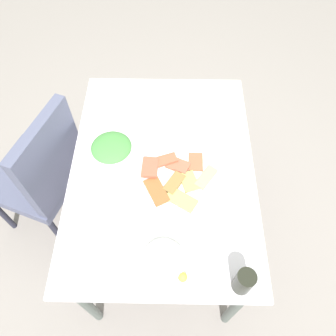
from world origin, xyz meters
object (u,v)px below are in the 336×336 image
object	(u,v)px
salad_plate_rice	(165,260)
spoon	(168,119)
salad_plate_greens	(111,148)
pide_platter	(176,177)
dining_chair	(43,172)
soda_can	(244,281)
fork	(176,119)
paper_napkin	(172,120)
dining_table	(163,177)

from	to	relation	value
salad_plate_rice	spoon	bearing A→B (deg)	0.04
salad_plate_greens	pide_platter	bearing A→B (deg)	-116.69
dining_chair	pide_platter	distance (m)	0.73
salad_plate_greens	salad_plate_rice	distance (m)	0.56
soda_can	fork	xyz separation A→B (m)	(0.77, 0.23, -0.06)
soda_can	salad_plate_rice	bearing A→B (deg)	72.82
salad_plate_greens	spoon	xyz separation A→B (m)	(0.18, -0.25, -0.01)
salad_plate_rice	pide_platter	bearing A→B (deg)	-6.21
salad_plate_greens	soda_can	distance (m)	0.78
salad_plate_greens	soda_can	xyz separation A→B (m)	(-0.58, -0.52, 0.04)
salad_plate_rice	paper_napkin	distance (m)	0.69
dining_chair	salad_plate_greens	distance (m)	0.45
paper_napkin	salad_plate_greens	bearing A→B (deg)	124.44
dining_chair	spoon	bearing A→B (deg)	-74.99
dining_table	salad_plate_greens	size ratio (longest dim) A/B	4.74
pide_platter	paper_napkin	distance (m)	0.33
salad_plate_greens	fork	xyz separation A→B (m)	(0.18, -0.29, -0.01)
salad_plate_greens	spoon	distance (m)	0.31
dining_chair	fork	bearing A→B (deg)	-75.76
dining_chair	salad_plate_rice	distance (m)	0.85
paper_napkin	fork	bearing A→B (deg)	-90.00
salad_plate_rice	soda_can	xyz separation A→B (m)	(-0.08, -0.27, 0.04)
dining_table	dining_chair	size ratio (longest dim) A/B	1.23
pide_platter	fork	bearing A→B (deg)	0.55
spoon	salad_plate_rice	bearing A→B (deg)	-162.60
soda_can	spoon	size ratio (longest dim) A/B	0.65
salad_plate_greens	spoon	size ratio (longest dim) A/B	1.24
dining_chair	pide_platter	size ratio (longest dim) A/B	2.62
pide_platter	fork	xyz separation A→B (m)	(0.33, 0.00, -0.01)
salad_plate_rice	paper_napkin	size ratio (longest dim) A/B	1.80
spoon	dining_table	bearing A→B (deg)	-166.92
paper_napkin	spoon	bearing A→B (deg)	90.00
dining_chair	paper_napkin	xyz separation A→B (m)	(0.17, -0.66, 0.22)
dining_table	fork	bearing A→B (deg)	-11.66
pide_platter	salad_plate_greens	xyz separation A→B (m)	(0.15, 0.29, 0.01)
pide_platter	salad_plate_rice	bearing A→B (deg)	173.79
salad_plate_greens	paper_napkin	bearing A→B (deg)	-55.56
salad_plate_greens	paper_napkin	xyz separation A→B (m)	(0.18, -0.27, -0.02)
dining_chair	soda_can	size ratio (longest dim) A/B	7.39
soda_can	spoon	world-z (taller)	soda_can
paper_napkin	dining_table	bearing A→B (deg)	172.00
salad_plate_rice	fork	distance (m)	0.69
dining_table	fork	distance (m)	0.29
salad_plate_rice	soda_can	world-z (taller)	soda_can
dining_chair	spoon	xyz separation A→B (m)	(0.17, -0.64, 0.22)
salad_plate_rice	spoon	distance (m)	0.69
fork	salad_plate_rice	bearing A→B (deg)	-163.83
paper_napkin	spoon	size ratio (longest dim) A/B	0.68
dining_table	salad_plate_greens	xyz separation A→B (m)	(0.09, 0.23, 0.10)
dining_table	dining_chair	world-z (taller)	dining_chair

